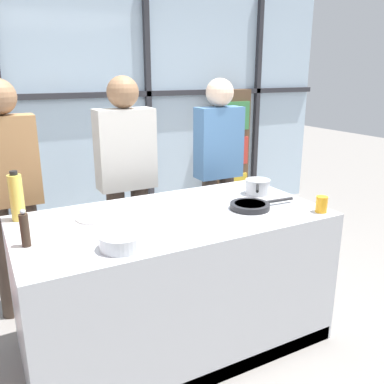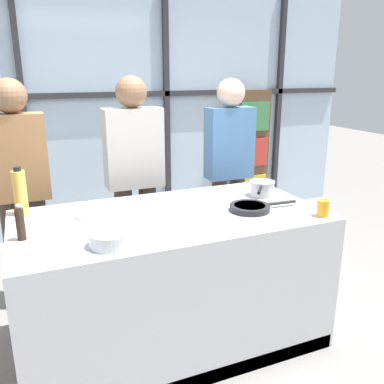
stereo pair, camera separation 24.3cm
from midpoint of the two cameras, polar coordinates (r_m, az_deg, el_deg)
name	(u,v)px [view 2 (the right image)]	position (r m, az deg, el deg)	size (l,w,h in m)	color
ground_plane	(173,338)	(3.00, -0.24, -19.93)	(18.00, 18.00, 0.00)	gray
back_window_wall	(99,107)	(4.62, -11.44, 11.55)	(6.40, 0.10, 2.80)	silver
bookshelf	(250,153)	(5.22, 9.48, 5.35)	(0.46, 0.19, 1.57)	brown
demo_island	(172,280)	(2.75, -0.22, -12.26)	(1.93, 0.99, 0.92)	#B7BABF
spectator_far_left	(20,182)	(3.19, -21.07, 1.30)	(0.42, 0.24, 1.74)	#47382D
spectator_center_left	(135,172)	(3.32, -6.01, 2.80)	(0.46, 0.25, 1.76)	#47382D
spectator_center_right	(229,163)	(3.66, 7.12, 4.05)	(0.42, 0.24, 1.73)	#47382D
frying_pan	(251,207)	(2.68, 10.83, -2.17)	(0.47, 0.26, 0.04)	#232326
saucepan	(262,188)	(2.99, 12.11, 0.52)	(0.25, 0.29, 0.11)	silver
white_plate	(95,214)	(2.59, -10.88, -3.12)	(0.24, 0.24, 0.01)	white
mixing_bowl	(110,238)	(2.13, -8.19, -6.49)	(0.22, 0.22, 0.08)	silver
oil_bottle	(20,192)	(2.69, -20.65, -0.09)	(0.08, 0.08, 0.31)	#E0CC4C
pepper_grinder	(20,224)	(2.30, -20.21, -4.22)	(0.05, 0.05, 0.20)	#332319
juice_glass_near	(323,208)	(2.68, 20.41, -2.19)	(0.07, 0.07, 0.10)	orange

